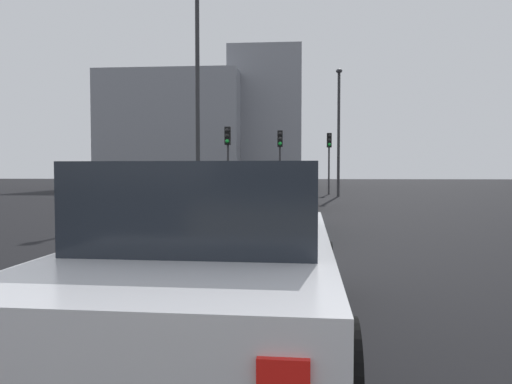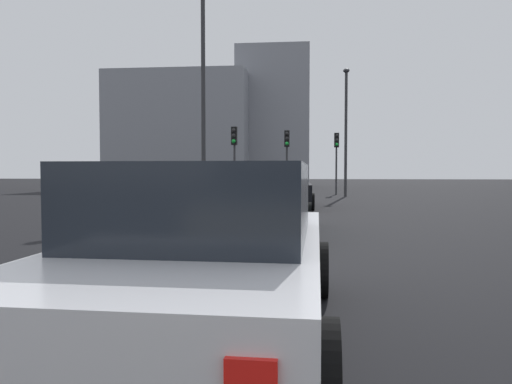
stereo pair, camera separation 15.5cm
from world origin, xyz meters
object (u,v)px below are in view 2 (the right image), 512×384
(car_teal_second, at_px, (266,200))
(car_white_third, at_px, (211,255))
(traffic_light_near_left, at_px, (287,149))
(traffic_light_near_right, at_px, (337,150))
(traffic_light_far_left, at_px, (234,147))
(car_black_lead, at_px, (287,188))
(street_lamp_far, at_px, (346,121))
(street_lamp_kerbside, at_px, (203,81))

(car_teal_second, xyz_separation_m, car_white_third, (-7.02, -0.08, -0.05))
(car_teal_second, distance_m, traffic_light_near_left, 15.45)
(car_teal_second, xyz_separation_m, traffic_light_near_right, (19.05, -2.95, 1.99))
(traffic_light_far_left, bearing_deg, car_teal_second, 18.02)
(car_black_lead, distance_m, car_white_third, 15.15)
(street_lamp_far, bearing_deg, traffic_light_near_left, 109.78)
(car_white_third, bearing_deg, traffic_light_far_left, 9.44)
(car_black_lead, relative_size, car_white_third, 1.03)
(car_teal_second, xyz_separation_m, street_lamp_kerbside, (6.86, 2.91, 4.08))
(car_teal_second, bearing_deg, traffic_light_near_right, -7.62)
(car_black_lead, height_order, traffic_light_near_right, traffic_light_near_right)
(car_teal_second, height_order, street_lamp_far, street_lamp_far)
(car_black_lead, distance_m, car_teal_second, 8.14)
(traffic_light_far_left, distance_m, street_lamp_kerbside, 6.06)
(car_teal_second, bearing_deg, car_black_lead, -0.54)
(car_black_lead, xyz_separation_m, traffic_light_far_left, (4.35, 2.79, 1.87))
(car_white_third, bearing_deg, street_lamp_far, -6.00)
(car_black_lead, relative_size, traffic_light_near_right, 1.25)
(traffic_light_near_right, relative_size, traffic_light_far_left, 1.05)
(street_lamp_far, bearing_deg, car_teal_second, 168.75)
(traffic_light_near_left, distance_m, street_lamp_kerbside, 9.22)
(car_teal_second, height_order, car_white_third, car_teal_second)
(traffic_light_near_left, bearing_deg, car_black_lead, -2.45)
(car_teal_second, height_order, traffic_light_far_left, traffic_light_far_left)
(car_teal_second, xyz_separation_m, traffic_light_far_left, (12.49, 2.55, 1.86))
(car_black_lead, height_order, street_lamp_kerbside, street_lamp_kerbside)
(car_black_lead, height_order, traffic_light_far_left, traffic_light_far_left)
(car_black_lead, relative_size, car_teal_second, 1.02)
(car_teal_second, height_order, traffic_light_near_right, traffic_light_near_right)
(car_teal_second, relative_size, street_lamp_far, 0.65)
(car_black_lead, xyz_separation_m, street_lamp_far, (8.40, -3.05, 3.52))
(traffic_light_near_left, xyz_separation_m, traffic_light_near_right, (3.71, -2.97, 0.10))
(car_black_lead, bearing_deg, traffic_light_near_right, -14.52)
(street_lamp_kerbside, bearing_deg, car_black_lead, -68.08)
(car_black_lead, relative_size, traffic_light_far_left, 1.32)
(traffic_light_far_left, bearing_deg, traffic_light_near_left, 144.94)
(car_black_lead, bearing_deg, car_white_third, 178.77)
(traffic_light_near_right, height_order, traffic_light_far_left, traffic_light_near_right)
(traffic_light_far_left, height_order, street_lamp_kerbside, street_lamp_kerbside)
(car_white_third, bearing_deg, street_lamp_kerbside, 13.93)
(street_lamp_kerbside, bearing_deg, traffic_light_near_left, -18.81)
(car_white_third, relative_size, street_lamp_kerbside, 0.56)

